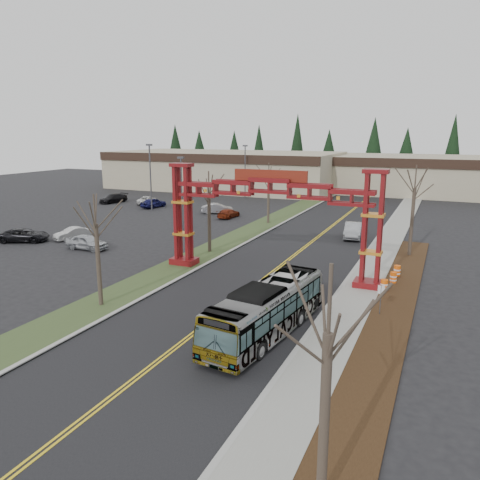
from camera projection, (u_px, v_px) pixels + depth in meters
The scene contains 35 objects.
ground at pixel (136, 378), 22.28m from camera, with size 200.00×200.00×0.00m, color black.
road at pixel (295, 255), 44.54m from camera, with size 12.00×110.00×0.02m, color black.
lane_line_left at pixel (293, 255), 44.58m from camera, with size 0.12×100.00×0.01m, color yellow.
lane_line_right at pixel (296, 255), 44.49m from camera, with size 0.12×100.00×0.01m, color yellow.
curb_right at pixel (360, 262), 42.09m from camera, with size 0.30×110.00×0.15m, color #A8A7A2.
sidewalk_right at pixel (377, 263), 41.51m from camera, with size 2.60×110.00×0.14m, color gray.
landscape_strip at pixel (385, 333), 27.13m from camera, with size 2.60×50.00×0.12m, color black.
grass_median at pixel (219, 247), 47.70m from camera, with size 4.00×110.00×0.08m, color #3B4C26.
curb_left at pixel (236, 248), 46.96m from camera, with size 0.30×110.00×0.15m, color #A8A7A2.
gateway_arch at pixel (270, 203), 36.96m from camera, with size 18.20×1.60×8.90m.
retail_building_west at pixel (225, 170), 97.37m from camera, with size 46.00×22.30×7.50m.
retail_building_east at pixel (433, 175), 88.72m from camera, with size 38.00×20.30×7.00m.
conifer_treeline at pixel (388, 155), 102.63m from camera, with size 116.10×5.60×13.00m.
transit_bus at pixel (267, 310), 26.77m from camera, with size 2.55×10.91×3.04m, color #A7A9AF.
silver_sedan at pixel (353, 230), 51.78m from camera, with size 1.77×5.07×1.67m, color #A5A8AD.
parked_car_near_a at pixel (87, 242), 46.64m from camera, with size 1.77×4.39×1.50m, color #B9BDC2.
parked_car_near_b at pixel (72, 234), 51.07m from camera, with size 1.37×3.92×1.29m, color #BDBDBD.
parked_car_near_c at pixel (24, 235), 49.95m from camera, with size 2.36×5.11×1.42m, color black.
parked_car_mid_a at pixel (229, 213), 63.94m from camera, with size 1.73×4.27×1.24m, color maroon.
parked_car_mid_b at pixel (153, 203), 72.53m from camera, with size 1.79×4.45×1.52m, color #16184E.
parked_car_far_a at pixel (217, 209), 67.20m from camera, with size 1.55×4.45×1.47m, color #97979E.
parked_car_far_b at pixel (147, 200), 75.97m from camera, with size 2.22×4.82×1.34m, color white.
parked_car_far_c at pixel (113, 198), 77.51m from camera, with size 2.03×5.00×1.45m, color black.
bare_tree_median_near at pixel (96, 225), 30.42m from camera, with size 2.97×2.97×7.59m.
bare_tree_median_mid at pixel (209, 195), 44.53m from camera, with size 3.31×3.31×7.87m.
bare_tree_median_far at pixel (269, 180), 59.00m from camera, with size 3.19×3.19×7.71m.
bare_tree_right_near at pixel (328, 335), 13.38m from camera, with size 3.17×3.17×7.92m.
bare_tree_right_far at pixel (415, 189), 42.87m from camera, with size 3.23×3.23×8.56m.
light_pole_near at pixel (182, 188), 55.04m from camera, with size 0.75×0.38×8.68m.
light_pole_mid at pixel (150, 173), 68.51m from camera, with size 0.85×0.42×9.79m.
light_pole_far at pixel (245, 168), 82.33m from camera, with size 0.80×0.40×9.27m.
street_sign at pixel (381, 294), 29.61m from camera, with size 0.44×0.18×2.00m.
barrel_south at pixel (384, 286), 34.10m from camera, with size 0.53×0.53×0.99m.
barrel_mid at pixel (393, 278), 36.05m from camera, with size 0.51×0.51×0.94m.
barrel_north at pixel (397, 271), 37.68m from camera, with size 0.54×0.54×0.99m.
Camera 1 is at (12.74, -16.47, 11.46)m, focal length 35.00 mm.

